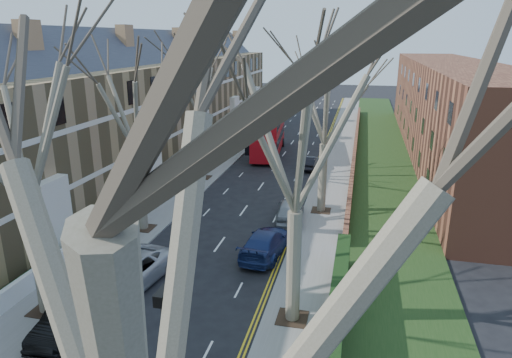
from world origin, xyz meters
The scene contains 18 objects.
pavement_left centered at (-6.00, 39.00, 0.06)m, with size 3.00×102.00×0.12m, color slate.
pavement_right centered at (6.00, 39.00, 0.06)m, with size 3.00×102.00×0.12m, color slate.
terrace_left centered at (-13.65, 31.00, 5.53)m, with size 9.70×78.00×13.60m.
flats_right centered at (17.46, 43.00, 4.98)m, with size 13.97×54.00×10.00m.
front_wall_left centered at (-7.65, 31.00, 0.62)m, with size 0.30×78.00×1.00m.
grass_verge_right centered at (10.50, 39.00, 0.15)m, with size 6.00×102.00×0.06m.
tree_left_mid centered at (-5.70, 6.00, 9.56)m, with size 10.50×10.50×14.71m.
tree_left_far centered at (-5.70, 16.00, 9.24)m, with size 10.15×10.15×14.22m.
tree_left_dist centered at (-5.70, 28.00, 9.56)m, with size 10.50×10.50×14.71m.
tree_right_near centered at (5.70, -6.00, 9.86)m, with size 10.85×10.85×15.20m.
tree_right_mid centered at (5.70, 8.00, 9.56)m, with size 10.50×10.50×14.71m.
tree_right_far centered at (5.70, 22.00, 9.24)m, with size 10.15×10.15×14.22m.
double_decker_bus centered at (-1.73, 38.70, 2.40)m, with size 3.83×11.92×4.87m.
car_left_mid centered at (-3.70, 5.03, 0.75)m, with size 1.60×4.58×1.51m, color black.
car_left_far centered at (-3.04, 9.14, 0.79)m, with size 2.64×5.72×1.59m, color #AEAEB4.
car_right_near centered at (3.11, 14.30, 0.76)m, with size 2.14×5.25×1.52m, color navy.
car_right_mid centered at (3.70, 19.87, 0.79)m, with size 1.88×4.66×1.59m, color gray.
car_right_far centered at (3.51, 33.60, 0.64)m, with size 1.35×3.87×1.27m, color black.
Camera 1 is at (8.19, -10.00, 12.46)m, focal length 32.00 mm.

